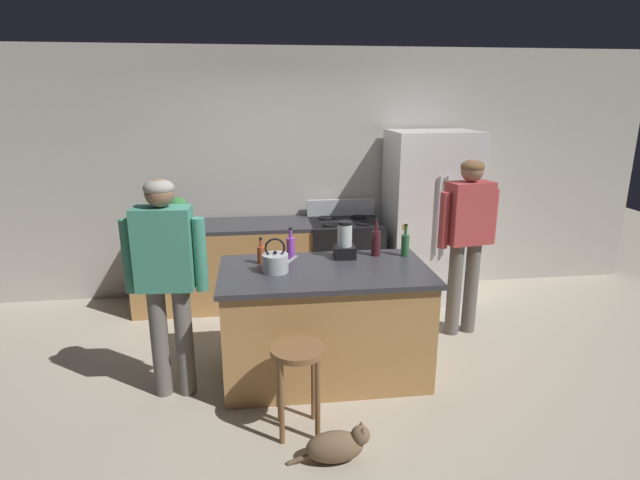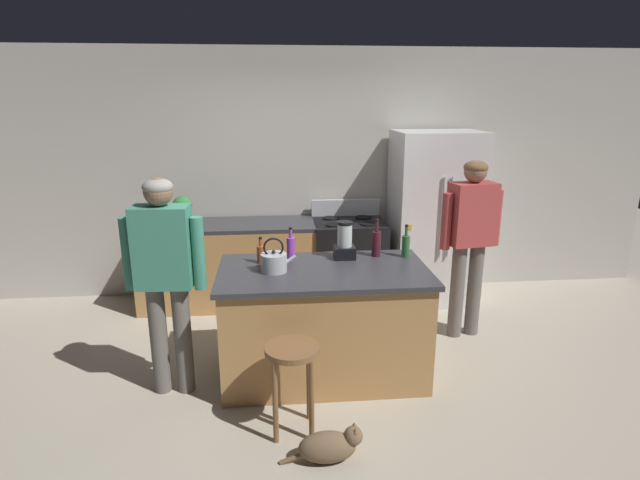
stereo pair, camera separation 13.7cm
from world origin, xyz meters
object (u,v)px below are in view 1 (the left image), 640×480
object	(u,v)px
bottle_soda	(291,247)
bottle_olive_oil	(405,244)
cat	(338,445)
bottle_cooking_sauce	(261,254)
person_by_sink_right	(467,231)
tea_kettle	(276,262)
blender_appliance	(345,243)
refrigerator	(429,217)
bottle_wine	(376,242)
stove_range	(344,260)
person_by_island_left	(166,269)
potted_plant	(178,209)
bar_stool	(298,366)
kitchen_island	(325,322)

from	to	relation	value
bottle_soda	bottle_olive_oil	size ratio (longest dim) A/B	0.93
cat	bottle_cooking_sauce	bearing A→B (deg)	108.80
person_by_sink_right	tea_kettle	xyz separation A→B (m)	(-1.77, -0.60, -0.03)
blender_appliance	bottle_olive_oil	xyz separation A→B (m)	(0.51, -0.02, -0.03)
refrigerator	bottle_wine	size ratio (longest dim) A/B	5.84
bottle_soda	bottle_wine	size ratio (longest dim) A/B	0.81
stove_range	bottle_wine	distance (m)	1.35
blender_appliance	cat	bearing A→B (deg)	-101.32
refrigerator	person_by_island_left	world-z (taller)	refrigerator
stove_range	potted_plant	bearing A→B (deg)	179.16
stove_range	tea_kettle	distance (m)	1.81
bottle_cooking_sauce	bottle_soda	size ratio (longest dim) A/B	0.84
bar_stool	blender_appliance	xyz separation A→B (m)	(0.48, 0.98, 0.54)
bottle_wine	person_by_island_left	bearing A→B (deg)	-165.06
kitchen_island	person_by_sink_right	world-z (taller)	person_by_sink_right
refrigerator	cat	distance (m)	3.02
bottle_wine	bottle_olive_oil	world-z (taller)	bottle_wine
bottle_soda	bottle_wine	distance (m)	0.71
person_by_island_left	cat	xyz separation A→B (m)	(1.11, -0.90, -0.89)
person_by_island_left	blender_appliance	world-z (taller)	person_by_island_left
bar_stool	bottle_olive_oil	size ratio (longest dim) A/B	2.26
person_by_sink_right	stove_range	bearing A→B (deg)	135.89
refrigerator	bottle_wine	distance (m)	1.49
person_by_island_left	bottle_wine	distance (m)	1.69
bottle_cooking_sauce	tea_kettle	world-z (taller)	tea_kettle
kitchen_island	blender_appliance	bearing A→B (deg)	53.30
bar_stool	blender_appliance	distance (m)	1.22
bottle_soda	tea_kettle	bearing A→B (deg)	-112.20
blender_appliance	bottle_soda	bearing A→B (deg)	172.28
refrigerator	stove_range	size ratio (longest dim) A/B	1.71
stove_range	person_by_sink_right	xyz separation A→B (m)	(0.97, -0.94, 0.54)
cat	potted_plant	world-z (taller)	potted_plant
bottle_olive_oil	bottle_wine	bearing A→B (deg)	169.01
kitchen_island	bottle_cooking_sauce	distance (m)	0.74
refrigerator	person_by_sink_right	bearing A→B (deg)	-87.33
person_by_island_left	bottle_wine	world-z (taller)	person_by_island_left
stove_range	tea_kettle	xyz separation A→B (m)	(-0.81, -1.54, 0.52)
bottle_cooking_sauce	bottle_soda	world-z (taller)	bottle_soda
bar_stool	blender_appliance	bearing A→B (deg)	64.11
person_by_island_left	bottle_soda	size ratio (longest dim) A/B	6.45
blender_appliance	bottle_olive_oil	world-z (taller)	blender_appliance
bar_stool	bottle_cooking_sauce	size ratio (longest dim) A/B	2.89
kitchen_island	bottle_cooking_sauce	size ratio (longest dim) A/B	7.55
potted_plant	blender_appliance	xyz separation A→B (m)	(1.51, -1.28, -0.04)
stove_range	person_by_island_left	distance (m)	2.37
cat	bottle_wine	distance (m)	1.70
stove_range	bottle_cooking_sauce	world-z (taller)	bottle_cooking_sauce
kitchen_island	potted_plant	bearing A→B (deg)	130.26
person_by_sink_right	bottle_wine	size ratio (longest dim) A/B	5.24
stove_range	bottle_olive_oil	bearing A→B (deg)	-77.48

